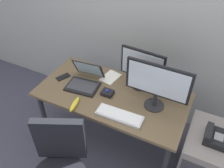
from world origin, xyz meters
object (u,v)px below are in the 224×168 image
file_cabinet (205,161)px  keyboard (119,115)px  monitor_main (157,83)px  laptop (85,80)px  monitor_side (142,67)px  cell_phone (63,77)px  desk_phone (215,137)px  trackball_mouse (107,93)px  coffee_mug (168,88)px  banana (75,104)px  paper_notepad (111,77)px

file_cabinet → keyboard: keyboard is taller
monitor_main → laptop: (-0.72, -0.01, -0.21)m
keyboard → monitor_side: bearing=88.7°
cell_phone → monitor_main: bearing=25.4°
desk_phone → laptop: laptop is taller
trackball_mouse → coffee_mug: coffee_mug is taller
desk_phone → banana: size_ratio=1.05×
laptop → cell_phone: laptop is taller
laptop → coffee_mug: size_ratio=3.00×
keyboard → banana: (-0.41, -0.06, 0.01)m
monitor_main → banana: (-0.64, -0.32, -0.24)m
trackball_mouse → banana: 0.33m
monitor_main → desk_phone: bearing=-8.4°
file_cabinet → keyboard: bearing=-166.2°
desk_phone → paper_notepad: (-1.08, 0.27, 0.04)m
monitor_main → coffee_mug: monitor_main is taller
monitor_side → coffee_mug: 0.31m
file_cabinet → cell_phone: cell_phone is taller
trackball_mouse → cell_phone: (-0.53, 0.03, -0.02)m
coffee_mug → banana: 0.88m
monitor_side → coffee_mug: size_ratio=3.70×
banana → desk_phone: bearing=11.4°
trackball_mouse → coffee_mug: size_ratio=0.94×
monitor_side → keyboard: (-0.01, -0.47, -0.21)m
monitor_main → monitor_side: size_ratio=1.28×
desk_phone → paper_notepad: 1.11m
file_cabinet → paper_notepad: bearing=166.9°
paper_notepad → cell_phone: 0.49m
paper_notepad → monitor_main: bearing=-19.5°
trackball_mouse → paper_notepad: size_ratio=0.53×
coffee_mug → monitor_side: bearing=-175.4°
monitor_side → cell_phone: bearing=-163.2°
file_cabinet → desk_phone: desk_phone is taller
monitor_main → banana: bearing=-153.4°
laptop → trackball_mouse: size_ratio=3.20×
keyboard → laptop: size_ratio=1.18×
file_cabinet → laptop: size_ratio=1.89×
paper_notepad → cell_phone: paper_notepad is taller
laptop → coffee_mug: bearing=17.6°
desk_phone → trackball_mouse: trackball_mouse is taller
monitor_main → trackball_mouse: size_ratio=5.07×
monitor_side → laptop: (-0.50, -0.22, -0.17)m
file_cabinet → monitor_side: monitor_side is taller
keyboard → laptop: 0.55m
trackball_mouse → banana: size_ratio=0.58×
monitor_side → banana: size_ratio=2.29×
paper_notepad → banana: bearing=-101.7°
monitor_side → keyboard: size_ratio=1.05×
paper_notepad → file_cabinet: bearing=-13.1°
laptop → paper_notepad: (0.18, 0.20, -0.04)m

